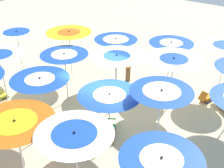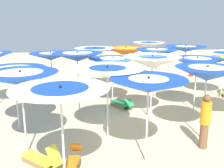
{
  "view_description": "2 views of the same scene",
  "coord_description": "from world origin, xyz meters",
  "px_view_note": "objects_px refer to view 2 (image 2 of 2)",
  "views": [
    {
      "loc": [
        -5.72,
        7.23,
        7.09
      ],
      "look_at": [
        0.7,
        -1.22,
        1.05
      ],
      "focal_mm": 47.25,
      "sensor_mm": 36.0,
      "label": 1
    },
    {
      "loc": [
        -2.18,
        -9.96,
        3.75
      ],
      "look_at": [
        -0.74,
        1.25,
        0.85
      ],
      "focal_mm": 40.93,
      "sensor_mm": 36.0,
      "label": 2
    }
  ],
  "objects_px": {
    "beach_umbrella_19": "(149,45)",
    "lounger_1": "(41,159)",
    "beach_umbrella_7": "(152,62)",
    "beach_umbrella_12": "(113,62)",
    "beach_umbrella_11": "(77,57)",
    "beach_umbrella_13": "(157,53)",
    "lounger_0": "(72,164)",
    "beach_umbrella_2": "(207,74)",
    "lounger_2": "(121,103)",
    "beach_umbrella_14": "(186,49)",
    "beach_umbrella_10": "(14,72)",
    "beach_umbrella_1": "(148,85)",
    "beach_umbrella_0": "(61,95)",
    "beach_umbrella_16": "(51,56)",
    "beach_umbrella_18": "(126,52)",
    "beach_umbrella_5": "(21,79)",
    "beach_umbrella_6": "(107,73)",
    "beachgoer_0": "(205,121)",
    "beach_ball": "(191,74)",
    "beach_umbrella_17": "(95,51)",
    "beach_umbrella_8": "(197,63)"
  },
  "relations": [
    {
      "from": "beach_umbrella_0",
      "to": "beach_umbrella_12",
      "type": "relative_size",
      "value": 1.14
    },
    {
      "from": "beach_umbrella_13",
      "to": "beachgoer_0",
      "type": "height_order",
      "value": "beach_umbrella_13"
    },
    {
      "from": "beach_umbrella_13",
      "to": "beach_umbrella_11",
      "type": "bearing_deg",
      "value": -156.49
    },
    {
      "from": "lounger_0",
      "to": "beach_umbrella_8",
      "type": "bearing_deg",
      "value": 139.99
    },
    {
      "from": "beach_umbrella_2",
      "to": "lounger_2",
      "type": "xyz_separation_m",
      "value": [
        -2.12,
        3.18,
        -1.94
      ]
    },
    {
      "from": "beach_umbrella_2",
      "to": "beach_umbrella_7",
      "type": "bearing_deg",
      "value": 127.53
    },
    {
      "from": "lounger_0",
      "to": "beach_umbrella_7",
      "type": "bearing_deg",
      "value": 148.79
    },
    {
      "from": "beach_umbrella_0",
      "to": "lounger_1",
      "type": "distance_m",
      "value": 2.39
    },
    {
      "from": "beach_umbrella_12",
      "to": "lounger_0",
      "type": "distance_m",
      "value": 5.54
    },
    {
      "from": "beach_umbrella_0",
      "to": "beach_umbrella_6",
      "type": "relative_size",
      "value": 1.03
    },
    {
      "from": "beach_umbrella_13",
      "to": "beach_ball",
      "type": "xyz_separation_m",
      "value": [
        3.77,
        4.18,
        -1.98
      ]
    },
    {
      "from": "beach_umbrella_17",
      "to": "lounger_1",
      "type": "distance_m",
      "value": 7.43
    },
    {
      "from": "beach_umbrella_5",
      "to": "beach_umbrella_12",
      "type": "distance_m",
      "value": 4.98
    },
    {
      "from": "beach_umbrella_1",
      "to": "beach_ball",
      "type": "height_order",
      "value": "beach_umbrella_1"
    },
    {
      "from": "beach_umbrella_6",
      "to": "beach_umbrella_13",
      "type": "height_order",
      "value": "beach_umbrella_13"
    },
    {
      "from": "beach_umbrella_11",
      "to": "beach_umbrella_12",
      "type": "bearing_deg",
      "value": 24.93
    },
    {
      "from": "beach_umbrella_12",
      "to": "beach_umbrella_16",
      "type": "bearing_deg",
      "value": 150.12
    },
    {
      "from": "beach_umbrella_7",
      "to": "beach_umbrella_11",
      "type": "bearing_deg",
      "value": 153.99
    },
    {
      "from": "beach_umbrella_13",
      "to": "lounger_0",
      "type": "distance_m",
      "value": 7.36
    },
    {
      "from": "beach_umbrella_1",
      "to": "beach_umbrella_11",
      "type": "bearing_deg",
      "value": 113.37
    },
    {
      "from": "beach_umbrella_17",
      "to": "beachgoer_0",
      "type": "distance_m",
      "value": 7.23
    },
    {
      "from": "beach_umbrella_2",
      "to": "lounger_2",
      "type": "height_order",
      "value": "beach_umbrella_2"
    },
    {
      "from": "beach_umbrella_2",
      "to": "beach_umbrella_17",
      "type": "height_order",
      "value": "beach_umbrella_2"
    },
    {
      "from": "beach_umbrella_14",
      "to": "beach_umbrella_19",
      "type": "relative_size",
      "value": 0.99
    },
    {
      "from": "beach_umbrella_18",
      "to": "beach_umbrella_19",
      "type": "bearing_deg",
      "value": 43.7
    },
    {
      "from": "beach_umbrella_7",
      "to": "beach_umbrella_12",
      "type": "height_order",
      "value": "beach_umbrella_7"
    },
    {
      "from": "beach_umbrella_13",
      "to": "lounger_0",
      "type": "xyz_separation_m",
      "value": [
        -3.93,
        -5.9,
        -1.97
      ]
    },
    {
      "from": "beach_umbrella_19",
      "to": "lounger_1",
      "type": "height_order",
      "value": "beach_umbrella_19"
    },
    {
      "from": "beach_umbrella_17",
      "to": "beach_umbrella_18",
      "type": "xyz_separation_m",
      "value": [
        1.72,
        0.56,
        -0.13
      ]
    },
    {
      "from": "beach_umbrella_11",
      "to": "beach_umbrella_12",
      "type": "relative_size",
      "value": 1.16
    },
    {
      "from": "beach_umbrella_16",
      "to": "lounger_2",
      "type": "distance_m",
      "value": 4.11
    },
    {
      "from": "beach_umbrella_1",
      "to": "beach_umbrella_11",
      "type": "distance_m",
      "value": 4.47
    },
    {
      "from": "beach_umbrella_13",
      "to": "lounger_1",
      "type": "xyz_separation_m",
      "value": [
        -4.74,
        -5.59,
        -1.95
      ]
    },
    {
      "from": "beach_umbrella_2",
      "to": "lounger_0",
      "type": "bearing_deg",
      "value": -161.96
    },
    {
      "from": "beach_umbrella_1",
      "to": "beach_umbrella_10",
      "type": "distance_m",
      "value": 4.61
    },
    {
      "from": "beach_umbrella_2",
      "to": "beach_ball",
      "type": "bearing_deg",
      "value": 67.76
    },
    {
      "from": "beachgoer_0",
      "to": "beach_umbrella_18",
      "type": "bearing_deg",
      "value": -63.97
    },
    {
      "from": "lounger_0",
      "to": "beach_umbrella_16",
      "type": "bearing_deg",
      "value": -157.82
    },
    {
      "from": "beach_umbrella_16",
      "to": "beach_umbrella_18",
      "type": "height_order",
      "value": "beach_umbrella_18"
    },
    {
      "from": "beach_umbrella_0",
      "to": "beach_umbrella_19",
      "type": "bearing_deg",
      "value": 65.55
    },
    {
      "from": "beach_umbrella_2",
      "to": "beach_umbrella_10",
      "type": "bearing_deg",
      "value": 167.0
    },
    {
      "from": "beach_umbrella_1",
      "to": "beach_umbrella_5",
      "type": "xyz_separation_m",
      "value": [
        -3.26,
        0.81,
        0.09
      ]
    },
    {
      "from": "beach_umbrella_6",
      "to": "lounger_0",
      "type": "height_order",
      "value": "beach_umbrella_6"
    },
    {
      "from": "beach_umbrella_12",
      "to": "lounger_0",
      "type": "relative_size",
      "value": 1.83
    },
    {
      "from": "beach_umbrella_17",
      "to": "lounger_0",
      "type": "bearing_deg",
      "value": -98.4
    },
    {
      "from": "beach_umbrella_12",
      "to": "beach_umbrella_18",
      "type": "relative_size",
      "value": 0.95
    },
    {
      "from": "beach_umbrella_6",
      "to": "beachgoer_0",
      "type": "xyz_separation_m",
      "value": [
        2.75,
        -0.97,
        -1.3
      ]
    },
    {
      "from": "lounger_2",
      "to": "beachgoer_0",
      "type": "height_order",
      "value": "beachgoer_0"
    },
    {
      "from": "beach_umbrella_12",
      "to": "beach_umbrella_13",
      "type": "relative_size",
      "value": 0.9
    },
    {
      "from": "beach_umbrella_12",
      "to": "beach_umbrella_0",
      "type": "bearing_deg",
      "value": -107.59
    }
  ]
}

